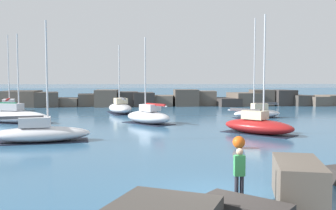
{
  "coord_description": "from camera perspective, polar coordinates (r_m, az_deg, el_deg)",
  "views": [
    {
      "loc": [
        -2.59,
        -12.92,
        4.14
      ],
      "look_at": [
        0.16,
        26.01,
        1.44
      ],
      "focal_mm": 40.0,
      "sensor_mm": 36.0,
      "label": 1
    }
  ],
  "objects": [
    {
      "name": "sailboat_moored_0",
      "position": [
        26.17,
        -18.95,
        -4.04
      ],
      "size": [
        6.74,
        3.27,
        7.98
      ],
      "color": "silver",
      "rests_on": "ground"
    },
    {
      "name": "sailboat_moored_2",
      "position": [
        29.24,
        13.53,
        -3.0
      ],
      "size": [
        5.6,
        5.71,
        8.93
      ],
      "color": "maroon",
      "rests_on": "ground"
    },
    {
      "name": "ground_plane",
      "position": [
        13.81,
        7.17,
        -13.54
      ],
      "size": [
        600.0,
        600.0,
        0.0
      ],
      "primitive_type": "plane",
      "color": "#336084"
    },
    {
      "name": "open_sea_beyond",
      "position": [
        118.1,
        -2.78,
        1.95
      ],
      "size": [
        400.0,
        116.0,
        0.01
      ],
      "color": "#235175",
      "rests_on": "ground"
    },
    {
      "name": "person_on_rocks",
      "position": [
        13.04,
        10.81,
        -9.91
      ],
      "size": [
        0.36,
        0.24,
        1.83
      ],
      "color": "#282833",
      "rests_on": "ground"
    },
    {
      "name": "sailboat_moored_3",
      "position": [
        38.26,
        -22.44,
        -1.52
      ],
      "size": [
        7.56,
        4.39,
        8.38
      ],
      "color": "white",
      "rests_on": "ground"
    },
    {
      "name": "sailboat_moored_4",
      "position": [
        45.75,
        -7.29,
        -0.4
      ],
      "size": [
        4.02,
        6.72,
        8.23
      ],
      "color": "silver",
      "rests_on": "ground"
    },
    {
      "name": "foreground_rocks",
      "position": [
        12.49,
        20.04,
        -13.66
      ],
      "size": [
        12.81,
        7.85,
        1.36
      ],
      "color": "#383330",
      "rests_on": "ground"
    },
    {
      "name": "mooring_buoy_orange_near",
      "position": [
        22.88,
        10.75,
        -5.6
      ],
      "size": [
        0.75,
        0.75,
        0.95
      ],
      "color": "#EA5914",
      "rests_on": "ground"
    },
    {
      "name": "sailboat_moored_7",
      "position": [
        53.0,
        -23.05,
        -0.23
      ],
      "size": [
        4.38,
        8.45,
        9.88
      ],
      "color": "white",
      "rests_on": "ground"
    },
    {
      "name": "sailboat_moored_1",
      "position": [
        41.21,
        13.47,
        -1.08
      ],
      "size": [
        5.43,
        2.57,
        10.58
      ],
      "color": "silver",
      "rests_on": "ground"
    },
    {
      "name": "breakwater_jetty",
      "position": [
        58.1,
        -0.61,
        0.91
      ],
      "size": [
        64.52,
        6.63,
        2.54
      ],
      "color": "brown",
      "rests_on": "ground"
    },
    {
      "name": "sailboat_moored_5",
      "position": [
        34.98,
        -3.01,
        -1.73
      ],
      "size": [
        5.28,
        5.55,
        8.04
      ],
      "color": "white",
      "rests_on": "ground"
    }
  ]
}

